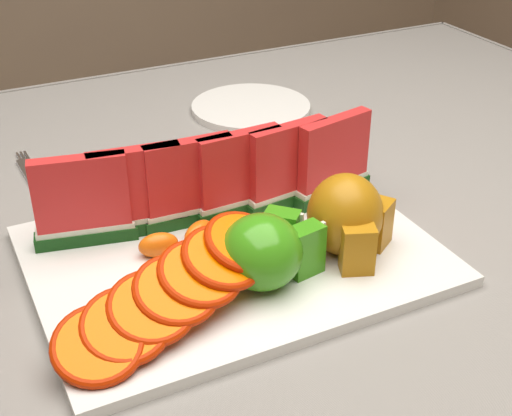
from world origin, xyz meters
TOP-DOWN VIEW (x-y plane):
  - table at (0.00, 0.00)m, footprint 1.40×0.90m
  - tablecloth at (0.00, 0.00)m, footprint 1.53×1.03m
  - platter at (0.00, -0.09)m, footprint 0.40×0.30m
  - apple_cluster at (0.01, -0.15)m, footprint 0.12×0.10m
  - pear_cluster at (0.11, -0.14)m, footprint 0.09×0.10m
  - side_plate at (0.19, 0.26)m, footprint 0.22×0.22m
  - fork at (-0.15, 0.16)m, footprint 0.02×0.20m
  - watermelon_row at (0.01, -0.02)m, footprint 0.39×0.07m
  - orange_fan_front at (-0.09, -0.16)m, footprint 0.26×0.15m
  - orange_fan_back at (-0.04, 0.04)m, footprint 0.24×0.10m
  - tangerine_segments at (-0.01, -0.08)m, footprint 0.16×0.07m

SIDE VIEW (x-z plane):
  - table at x=0.00m, z-range 0.28..1.03m
  - tablecloth at x=0.00m, z-range 0.62..0.82m
  - fork at x=-0.15m, z-range 0.76..0.76m
  - side_plate at x=0.19m, z-range 0.76..0.77m
  - platter at x=0.00m, z-range 0.76..0.77m
  - tangerine_segments at x=-0.01m, z-range 0.77..0.79m
  - orange_fan_back at x=-0.04m, z-range 0.77..0.81m
  - orange_fan_front at x=-0.09m, z-range 0.77..0.83m
  - apple_cluster at x=0.01m, z-range 0.77..0.84m
  - pear_cluster at x=0.11m, z-range 0.77..0.85m
  - watermelon_row at x=0.01m, z-range 0.77..0.87m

